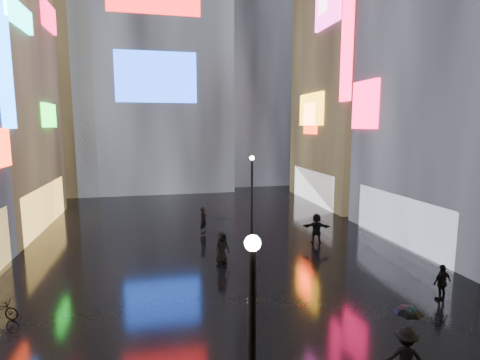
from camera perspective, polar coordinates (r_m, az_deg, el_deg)
name	(u,v)px	position (r m, az deg, el deg)	size (l,w,h in m)	color
ground	(212,241)	(23.77, -4.28, -9.28)	(140.00, 140.00, 0.00)	black
building_right_far	(366,51)	(38.32, 18.64, 18.08)	(10.28, 12.00, 28.00)	black
tower_main	(154,4)	(48.45, -13.03, 24.65)	(16.00, 14.20, 42.00)	black
tower_flank_right	(250,49)	(50.93, 1.59, 19.38)	(12.00, 12.00, 34.00)	black
tower_flank_left	(50,70)	(46.10, -26.97, 14.65)	(10.00, 10.00, 26.00)	black
lamp_near	(252,351)	(7.73, 1.85, -24.63)	(0.30, 0.30, 5.20)	black
lamp_far	(252,189)	(25.00, 1.82, -1.45)	(0.30, 0.30, 5.20)	black
pedestrian_2	(405,357)	(12.22, 23.88, -23.47)	(1.10, 0.63, 1.71)	black
pedestrian_3	(442,282)	(18.00, 28.43, -13.56)	(0.89, 0.37, 1.53)	black
pedestrian_4	(222,248)	(19.83, -2.76, -10.31)	(0.82, 0.54, 1.68)	black
pedestrian_5	(316,228)	(23.61, 11.56, -7.22)	(1.71, 0.54, 1.84)	black
pedestrian_6	(203,220)	(25.47, -5.60, -6.06)	(0.64, 0.42, 1.75)	black
umbrella_1	(408,317)	(11.66, 24.23, -18.50)	(0.74, 0.74, 0.65)	black
umbrella_2	(222,224)	(19.47, -2.78, -6.77)	(0.93, 0.94, 0.85)	black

